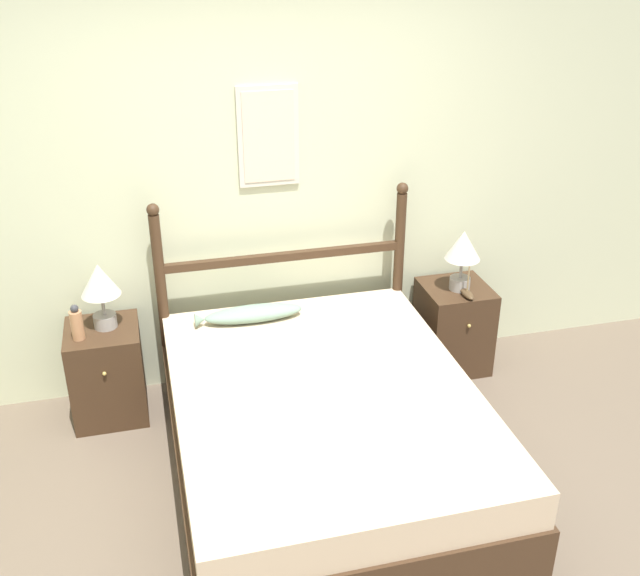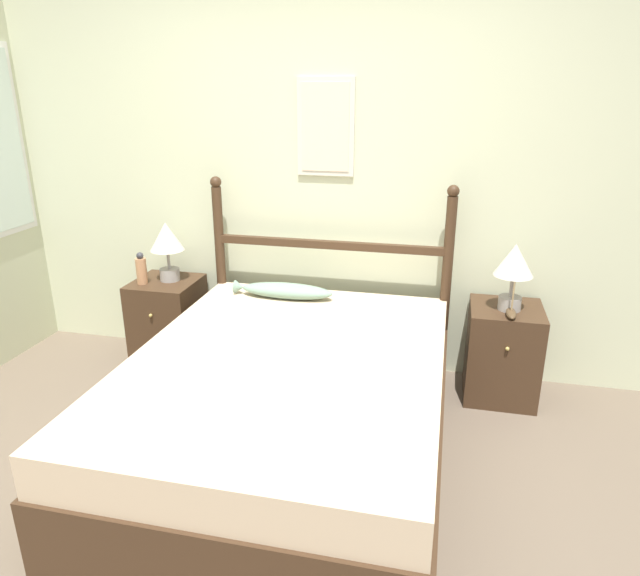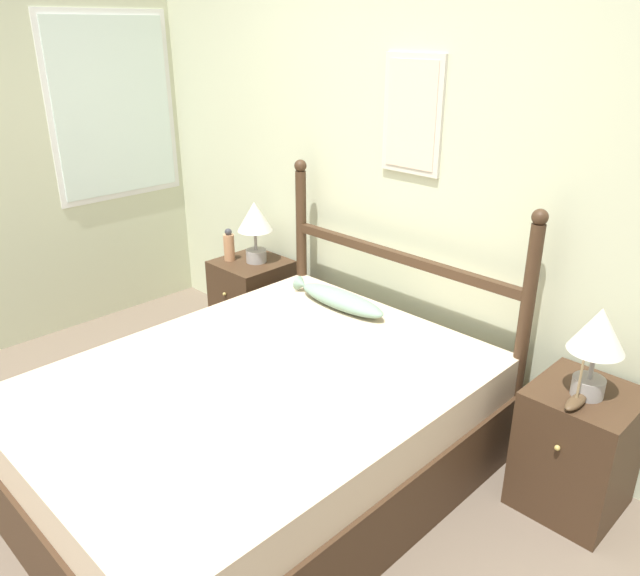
# 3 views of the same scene
# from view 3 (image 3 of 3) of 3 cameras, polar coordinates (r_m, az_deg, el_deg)

# --- Properties ---
(ground_plane) EXTENTS (16.00, 16.00, 0.00)m
(ground_plane) POSITION_cam_3_polar(r_m,az_deg,el_deg) (3.02, -15.99, -20.12)
(ground_plane) COLOR brown
(wall_back) EXTENTS (6.40, 0.08, 2.55)m
(wall_back) POSITION_cam_3_polar(r_m,az_deg,el_deg) (3.44, 7.44, 10.27)
(wall_back) COLOR beige
(wall_back) RESTS_ON ground_plane
(bed) EXTENTS (1.57, 2.06, 0.57)m
(bed) POSITION_cam_3_polar(r_m,az_deg,el_deg) (2.99, -5.62, -12.74)
(bed) COLOR #3D2819
(bed) RESTS_ON ground_plane
(headboard) EXTENTS (1.58, 0.07, 1.29)m
(headboard) POSITION_cam_3_polar(r_m,az_deg,el_deg) (3.41, 7.02, 0.19)
(headboard) COLOR #3D2819
(headboard) RESTS_ON ground_plane
(nightstand_left) EXTENTS (0.43, 0.45, 0.59)m
(nightstand_left) POSITION_cam_3_polar(r_m,az_deg,el_deg) (4.23, -6.17, -1.30)
(nightstand_left) COLOR #3D2819
(nightstand_left) RESTS_ON ground_plane
(nightstand_right) EXTENTS (0.43, 0.45, 0.59)m
(nightstand_right) POSITION_cam_3_polar(r_m,az_deg,el_deg) (3.06, 22.40, -13.46)
(nightstand_right) COLOR #3D2819
(nightstand_right) RESTS_ON ground_plane
(table_lamp_left) EXTENTS (0.23, 0.23, 0.40)m
(table_lamp_left) POSITION_cam_3_polar(r_m,az_deg,el_deg) (4.02, -5.98, 6.05)
(table_lamp_left) COLOR gray
(table_lamp_left) RESTS_ON nightstand_left
(table_lamp_right) EXTENTS (0.23, 0.23, 0.40)m
(table_lamp_right) POSITION_cam_3_polar(r_m,az_deg,el_deg) (2.75, 24.04, -4.15)
(table_lamp_right) COLOR gray
(table_lamp_right) RESTS_ON nightstand_right
(bottle) EXTENTS (0.07, 0.07, 0.22)m
(bottle) POSITION_cam_3_polar(r_m,az_deg,el_deg) (4.13, -8.32, 3.83)
(bottle) COLOR tan
(bottle) RESTS_ON nightstand_left
(model_boat) EXTENTS (0.06, 0.16, 0.21)m
(model_boat) POSITION_cam_3_polar(r_m,az_deg,el_deg) (2.77, 22.37, -9.51)
(model_boat) COLOR #4C3823
(model_boat) RESTS_ON nightstand_right
(fish_pillow) EXTENTS (0.64, 0.16, 0.09)m
(fish_pillow) POSITION_cam_3_polar(r_m,az_deg,el_deg) (3.46, 1.79, -1.02)
(fish_pillow) COLOR gray
(fish_pillow) RESTS_ON bed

